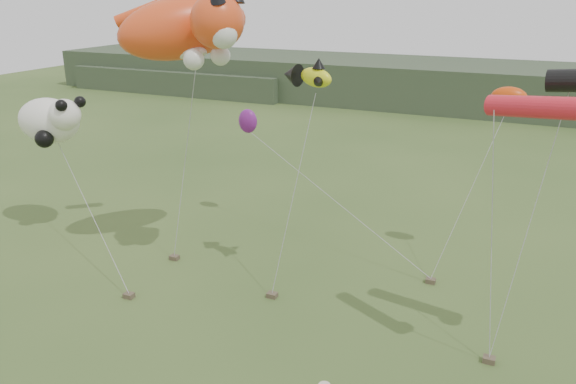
# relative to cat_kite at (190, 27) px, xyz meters

# --- Properties ---
(headland) EXTENTS (90.00, 13.00, 4.00)m
(headland) POSITION_rel_cat_kite_xyz_m (2.97, 37.76, -7.32)
(headland) COLOR #2D3D28
(headland) RESTS_ON ground
(sandbag_anchors) EXTENTS (12.96, 5.84, 0.18)m
(sandbag_anchors) POSITION_rel_cat_kite_xyz_m (4.75, -1.67, -9.15)
(sandbag_anchors) COLOR brown
(sandbag_anchors) RESTS_ON ground
(cat_kite) EXTENTS (6.69, 5.51, 3.04)m
(cat_kite) POSITION_rel_cat_kite_xyz_m (0.00, 0.00, 0.00)
(cat_kite) COLOR #E34519
(cat_kite) RESTS_ON ground
(fish_kite) EXTENTS (2.12, 1.39, 1.05)m
(fish_kite) POSITION_rel_cat_kite_xyz_m (4.70, -0.17, -1.47)
(fish_kite) COLOR #D0D617
(fish_kite) RESTS_ON ground
(panda_kite) EXTENTS (3.53, 2.29, 2.20)m
(panda_kite) POSITION_rel_cat_kite_xyz_m (-7.37, -0.21, -4.09)
(panda_kite) COLOR white
(panda_kite) RESTS_ON ground
(misc_kites) EXTENTS (12.30, 0.85, 2.90)m
(misc_kites) POSITION_rel_cat_kite_xyz_m (5.91, 4.48, -3.38)
(misc_kites) COLOR #CE3D08
(misc_kites) RESTS_ON ground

